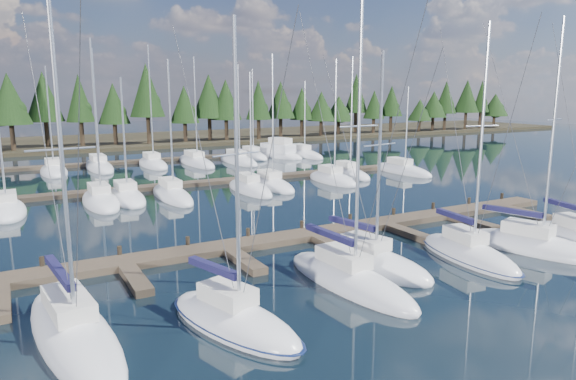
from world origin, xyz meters
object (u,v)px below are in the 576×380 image
front_sailboat_0 (73,333)px  motor_yacht_right (278,154)px  main_dock (315,237)px  front_sailboat_2 (348,279)px  front_sailboat_1 (233,320)px  front_sailboat_3 (370,263)px  front_sailboat_5 (534,246)px  front_sailboat_4 (468,254)px

front_sailboat_0 → motor_yacht_right: (33.27, 46.24, 0.23)m
main_dock → front_sailboat_2: size_ratio=3.05×
front_sailboat_1 → front_sailboat_3: 9.87m
front_sailboat_2 → motor_yacht_right: size_ratio=1.46×
front_sailboat_5 → front_sailboat_1: bearing=-178.0°
front_sailboat_2 → front_sailboat_5: (13.10, -0.83, -0.00)m
front_sailboat_0 → main_dock: bearing=24.8°
main_dock → front_sailboat_1: front_sailboat_1 is taller
front_sailboat_1 → front_sailboat_4: bearing=5.8°
front_sailboat_1 → front_sailboat_2: (6.84, 1.54, 0.01)m
front_sailboat_3 → front_sailboat_5: front_sailboat_5 is taller
front_sailboat_0 → front_sailboat_4: bearing=-1.2°
front_sailboat_0 → front_sailboat_1: front_sailboat_0 is taller
front_sailboat_4 → motor_yacht_right: size_ratio=1.41×
front_sailboat_2 → front_sailboat_4: size_ratio=1.03×
main_dock → motor_yacht_right: size_ratio=4.44×
front_sailboat_0 → front_sailboat_1: 6.22m
front_sailboat_1 → front_sailboat_4: 15.37m
front_sailboat_2 → main_dock: bearing=70.3°
front_sailboat_4 → main_dock: bearing=127.0°
main_dock → front_sailboat_1: (-9.56, -9.15, 0.09)m
front_sailboat_0 → front_sailboat_4: (21.18, -0.45, 0.01)m
main_dock → front_sailboat_4: bearing=-53.0°
front_sailboat_1 → front_sailboat_2: front_sailboat_2 is taller
main_dock → front_sailboat_2: bearing=-109.7°
front_sailboat_5 → front_sailboat_3: bearing=167.3°
front_sailboat_2 → front_sailboat_3: bearing=31.7°
front_sailboat_0 → front_sailboat_2: (12.73, -0.47, 0.01)m
front_sailboat_2 → front_sailboat_0: bearing=177.9°
front_sailboat_0 → front_sailboat_5: (25.83, -1.30, 0.01)m
main_dock → motor_yacht_right: (17.82, 39.09, 0.31)m
front_sailboat_3 → front_sailboat_4: 6.12m
main_dock → motor_yacht_right: motor_yacht_right is taller
front_sailboat_2 → motor_yacht_right: (20.54, 46.71, 0.22)m
front_sailboat_3 → main_dock: bearing=88.2°
front_sailboat_2 → motor_yacht_right: 51.03m
front_sailboat_3 → front_sailboat_4: front_sailboat_4 is taller
main_dock → front_sailboat_0: bearing=-155.2°
front_sailboat_1 → front_sailboat_2: bearing=12.7°
front_sailboat_3 → motor_yacht_right: (18.01, 45.15, 0.23)m
main_dock → front_sailboat_5: size_ratio=3.05×
front_sailboat_1 → front_sailboat_5: 19.95m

